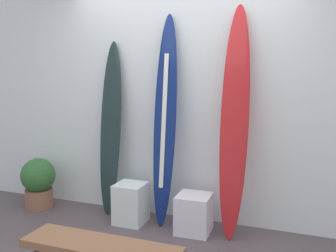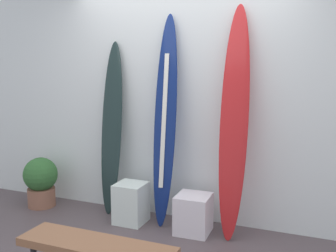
% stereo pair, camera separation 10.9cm
% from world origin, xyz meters
% --- Properties ---
extents(wall_back, '(7.20, 0.20, 2.80)m').
position_xyz_m(wall_back, '(0.00, 1.30, 1.40)').
color(wall_back, silver).
rests_on(wall_back, ground).
extents(surfboard_charcoal, '(0.27, 0.29, 1.94)m').
position_xyz_m(surfboard_charcoal, '(-0.78, 1.05, 0.96)').
color(surfboard_charcoal, '#1B2B2A').
rests_on(surfboard_charcoal, ground).
extents(surfboard_navy, '(0.25, 0.38, 2.21)m').
position_xyz_m(surfboard_navy, '(-0.11, 1.00, 1.11)').
color(surfboard_navy, navy).
rests_on(surfboard_navy, ground).
extents(surfboard_crimson, '(0.29, 0.42, 2.27)m').
position_xyz_m(surfboard_crimson, '(0.63, 0.96, 1.12)').
color(surfboard_crimson, red).
rests_on(surfboard_crimson, ground).
extents(display_block_left, '(0.31, 0.31, 0.43)m').
position_xyz_m(display_block_left, '(-0.44, 0.85, 0.22)').
color(display_block_left, white).
rests_on(display_block_left, ground).
extents(display_block_center, '(0.35, 0.35, 0.39)m').
position_xyz_m(display_block_center, '(0.26, 0.86, 0.20)').
color(display_block_center, white).
rests_on(display_block_center, ground).
extents(potted_plant, '(0.40, 0.40, 0.59)m').
position_xyz_m(potted_plant, '(-1.67, 0.88, 0.32)').
color(potted_plant, '#8E5B46').
rests_on(potted_plant, ground).
extents(bench, '(1.16, 0.32, 0.44)m').
position_xyz_m(bench, '(-0.01, -0.50, 0.38)').
color(bench, '#8F5E3F').
rests_on(bench, ground).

